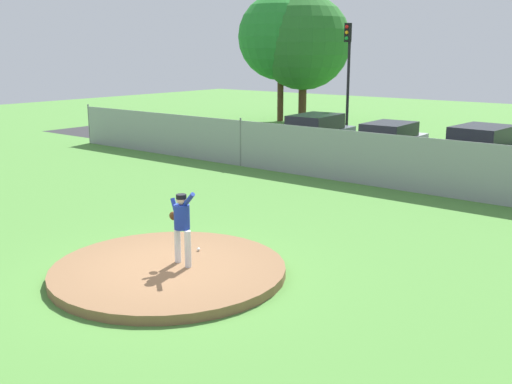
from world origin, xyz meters
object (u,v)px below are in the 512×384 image
baseball (199,249)px  parked_car_navy (481,151)px  pitcher_youth (182,221)px  traffic_light_near (348,63)px  parked_car_silver (389,144)px  parked_car_slate (315,134)px

baseball → parked_car_navy: parked_car_navy is taller
baseball → pitcher_youth: bearing=-67.5°
pitcher_youth → traffic_light_near: traffic_light_near is taller
parked_car_silver → pitcher_youth: bearing=-80.2°
baseball → parked_car_silver: bearing=99.0°
parked_car_slate → traffic_light_near: bearing=99.7°
parked_car_silver → traffic_light_near: bearing=136.4°
pitcher_youth → baseball: 1.24m
baseball → parked_car_slate: (-5.93, 13.71, 0.57)m
pitcher_youth → traffic_light_near: bearing=110.6°
baseball → parked_car_silver: parked_car_silver is taller
parked_car_slate → traffic_light_near: 4.96m
baseball → traffic_light_near: size_ratio=0.01×
parked_car_slate → parked_car_navy: size_ratio=1.08×
parked_car_slate → parked_car_navy: (7.53, -0.38, 0.04)m
traffic_light_near → pitcher_youth: bearing=-69.4°
parked_car_navy → parked_car_silver: size_ratio=1.06×
parked_car_navy → traffic_light_near: traffic_light_near is taller
baseball → parked_car_silver: size_ratio=0.02×
pitcher_youth → parked_car_silver: size_ratio=0.38×
parked_car_slate → traffic_light_near: traffic_light_near is taller
parked_car_slate → parked_car_silver: parked_car_slate is taller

